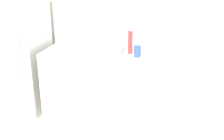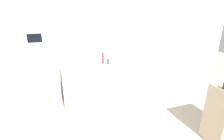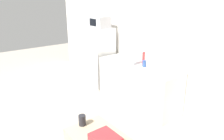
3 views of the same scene
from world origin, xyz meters
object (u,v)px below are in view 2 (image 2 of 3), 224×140
(bottle_tall, at_px, (103,58))
(bottle_short, at_px, (108,61))
(refrigerator, at_px, (44,77))
(microwave, at_px, (38,37))

(bottle_tall, bearing_deg, bottle_short, -37.50)
(refrigerator, relative_size, bottle_short, 11.31)
(refrigerator, relative_size, bottle_tall, 5.56)
(refrigerator, distance_m, microwave, 0.91)
(bottle_tall, xyz_separation_m, bottle_short, (0.11, -0.08, -0.07))
(bottle_tall, bearing_deg, refrigerator, -176.08)
(microwave, bearing_deg, refrigerator, 69.61)
(microwave, relative_size, bottle_short, 3.64)
(bottle_tall, relative_size, bottle_short, 2.03)
(refrigerator, bearing_deg, microwave, -110.39)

